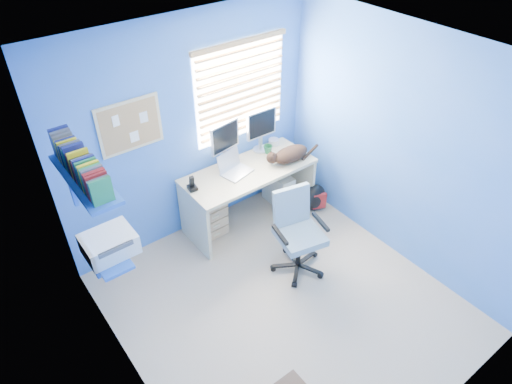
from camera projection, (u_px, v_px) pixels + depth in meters
floor at (283, 303)px, 4.59m from camera, size 3.00×3.20×0.00m
ceiling at (297, 64)px, 3.08m from camera, size 3.00×3.20×0.00m
wall_back at (191, 132)px, 4.85m from camera, size 3.00×0.01×2.50m
wall_front at (457, 337)px, 2.83m from camera, size 3.00×0.01×2.50m
wall_left at (122, 292)px, 3.11m from camera, size 0.01×3.20×2.50m
wall_right at (402, 150)px, 4.56m from camera, size 0.01×3.20×2.50m
desk at (249, 195)px, 5.41m from camera, size 1.55×0.65×0.74m
laptop at (237, 165)px, 5.06m from camera, size 0.38×0.33×0.22m
monitor_left at (224, 144)px, 5.11m from camera, size 0.41×0.18×0.54m
monitor_right at (260, 130)px, 5.35m from camera, size 0.40×0.13×0.54m
phone at (192, 183)px, 4.84m from camera, size 0.10×0.12×0.17m
mug at (268, 149)px, 5.43m from camera, size 0.10×0.09×0.10m
cd_spindle at (274, 142)px, 5.60m from camera, size 0.13×0.13×0.07m
cat at (291, 154)px, 5.29m from camera, size 0.51×0.34×0.17m
tower_pc at (278, 188)px, 5.76m from camera, size 0.21×0.45×0.45m
drawer_boxes at (209, 215)px, 5.27m from camera, size 0.35×0.28×0.54m
yellow_book at (279, 207)px, 5.63m from camera, size 0.03×0.17×0.24m
backpack at (314, 197)px, 5.69m from camera, size 0.37×0.33×0.36m
office_chair at (297, 242)px, 4.80m from camera, size 0.65×0.65×0.93m
window_blinds at (241, 91)px, 4.96m from camera, size 1.15×0.05×1.10m
corkboard at (130, 126)px, 4.34m from camera, size 0.64×0.02×0.52m
wall_shelves at (95, 207)px, 3.55m from camera, size 0.42×0.90×1.05m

